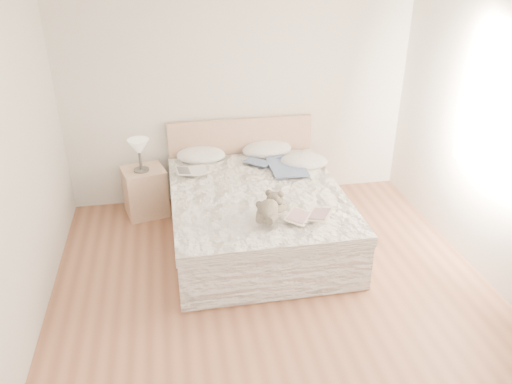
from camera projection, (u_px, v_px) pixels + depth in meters
floor at (281, 309)px, 4.32m from camera, size 4.00×4.50×0.00m
wall_back at (239, 88)px, 5.68m from camera, size 4.00×0.02×2.70m
window at (504, 125)px, 4.25m from camera, size 0.02×1.30×1.10m
bed at (256, 212)px, 5.23m from camera, size 1.72×2.14×1.00m
nightstand at (145, 192)px, 5.71m from camera, size 0.53×0.50×0.56m
table_lamp at (139, 149)px, 5.44m from camera, size 0.27×0.27×0.37m
pillow_left at (201, 155)px, 5.75m from camera, size 0.61×0.46×0.17m
pillow_middle at (267, 149)px, 5.92m from camera, size 0.67×0.52×0.18m
pillow_right at (304, 161)px, 5.60m from camera, size 0.60×0.48×0.16m
blouse at (287, 166)px, 5.49m from camera, size 0.59×0.63×0.02m
photo_book at (191, 171)px, 5.38m from camera, size 0.35×0.26×0.02m
childrens_book at (309, 216)px, 4.51m from camera, size 0.49×0.45×0.03m
teddy_bear at (268, 216)px, 4.47m from camera, size 0.38×0.43×0.19m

